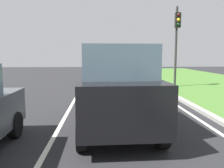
# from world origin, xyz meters

# --- Properties ---
(ground_plane) EXTENTS (60.00, 60.00, 0.00)m
(ground_plane) POSITION_xyz_m (0.00, 14.00, 0.00)
(ground_plane) COLOR #262628
(lane_line_center) EXTENTS (0.12, 32.00, 0.01)m
(lane_line_center) POSITION_xyz_m (-0.70, 14.00, 0.00)
(lane_line_center) COLOR silver
(lane_line_center) RESTS_ON ground
(lane_line_right_edge) EXTENTS (0.12, 32.00, 0.01)m
(lane_line_right_edge) POSITION_xyz_m (3.60, 14.00, 0.00)
(lane_line_right_edge) COLOR silver
(lane_line_right_edge) RESTS_ON ground
(curb_right) EXTENTS (0.24, 48.00, 0.12)m
(curb_right) POSITION_xyz_m (4.10, 14.00, 0.06)
(curb_right) COLOR #9E9B93
(curb_right) RESTS_ON ground
(car_suv_ahead) EXTENTS (2.09, 4.56, 2.28)m
(car_suv_ahead) POSITION_xyz_m (0.89, 9.47, 1.17)
(car_suv_ahead) COLOR black
(car_suv_ahead) RESTS_ON ground
(traffic_light_near_right) EXTENTS (0.32, 0.50, 5.00)m
(traffic_light_near_right) POSITION_xyz_m (5.24, 17.71, 3.31)
(traffic_light_near_right) COLOR #2D2D2D
(traffic_light_near_right) RESTS_ON ground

